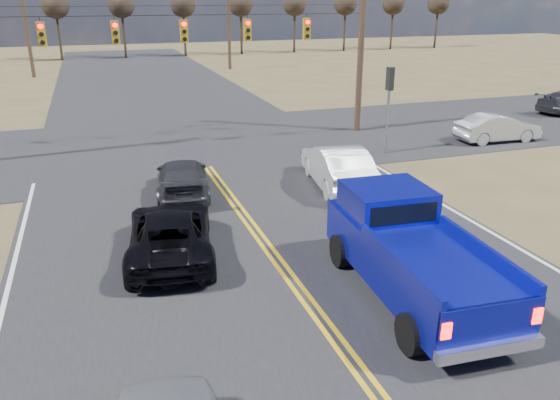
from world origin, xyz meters
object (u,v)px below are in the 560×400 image
object	(u,v)px
black_suv	(170,233)
white_car_queue	(337,166)
cross_car_east_near	(498,128)
dgrey_car_queue	(182,178)
pickup_truck	(410,252)

from	to	relation	value
black_suv	white_car_queue	world-z (taller)	white_car_queue
black_suv	white_car_queue	bearing A→B (deg)	-141.52
white_car_queue	cross_car_east_near	size ratio (longest dim) A/B	1.16
black_suv	dgrey_car_queue	distance (m)	5.00
black_suv	cross_car_east_near	distance (m)	18.82
black_suv	cross_car_east_near	size ratio (longest dim) A/B	1.16
pickup_truck	dgrey_car_queue	xyz separation A→B (m)	(-3.99, 8.79, -0.46)
black_suv	white_car_queue	xyz separation A→B (m)	(6.84, 3.93, 0.13)
black_suv	white_car_queue	distance (m)	7.89
white_car_queue	dgrey_car_queue	distance (m)	5.78
pickup_truck	dgrey_car_queue	size ratio (longest dim) A/B	1.39
cross_car_east_near	black_suv	bearing A→B (deg)	116.69
pickup_truck	cross_car_east_near	bearing A→B (deg)	47.52
white_car_queue	dgrey_car_queue	bearing A→B (deg)	-1.08
pickup_truck	white_car_queue	xyz separation A→B (m)	(1.71, 7.85, -0.30)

